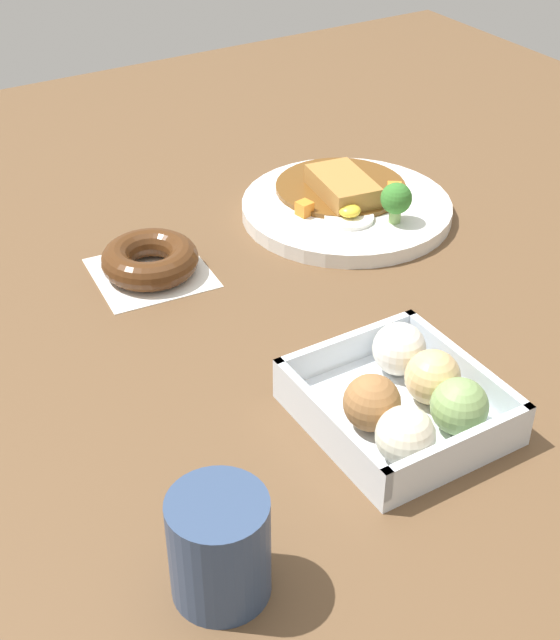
% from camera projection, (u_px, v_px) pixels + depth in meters
% --- Properties ---
extents(ground_plane, '(1.60, 1.60, 0.00)m').
position_uv_depth(ground_plane, '(310.00, 309.00, 0.93)').
color(ground_plane, brown).
extents(curry_plate, '(0.26, 0.26, 0.07)m').
position_uv_depth(curry_plate, '(347.00, 204.00, 1.10)').
color(curry_plate, white).
rests_on(curry_plate, ground_plane).
extents(donut_box, '(0.17, 0.15, 0.06)m').
position_uv_depth(donut_box, '(406.00, 400.00, 0.77)').
color(donut_box, silver).
rests_on(donut_box, ground_plane).
extents(chocolate_ring_donut, '(0.13, 0.13, 0.03)m').
position_uv_depth(chocolate_ring_donut, '(150.00, 260.00, 0.98)').
color(chocolate_ring_donut, white).
rests_on(chocolate_ring_donut, ground_plane).
extents(coffee_mug, '(0.07, 0.07, 0.09)m').
position_uv_depth(coffee_mug, '(219.00, 547.00, 0.62)').
color(coffee_mug, '#33476B').
rests_on(coffee_mug, ground_plane).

